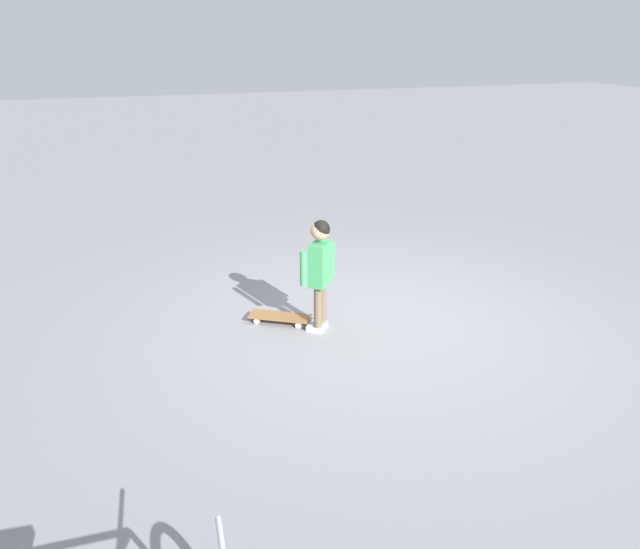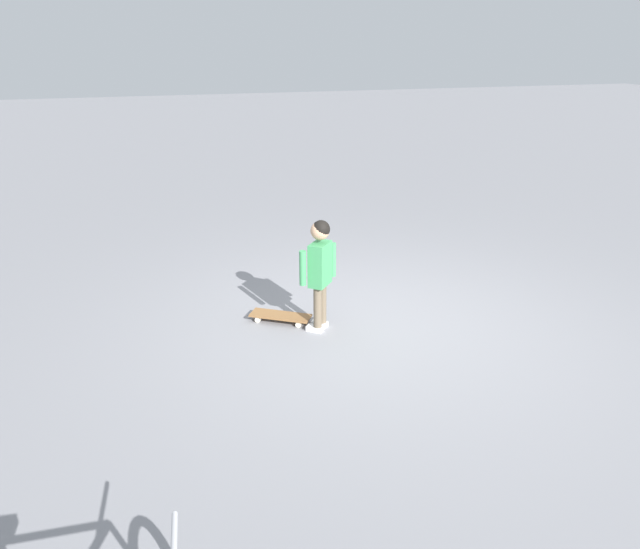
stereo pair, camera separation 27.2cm
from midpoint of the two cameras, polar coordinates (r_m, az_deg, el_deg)
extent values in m
plane|color=gray|center=(6.00, 6.89, -4.62)|extent=(50.00, 50.00, 0.00)
cylinder|color=brown|center=(5.73, 1.14, -3.09)|extent=(0.08, 0.08, 0.42)
cube|color=white|center=(5.83, 0.85, -4.97)|extent=(0.17, 0.16, 0.05)
cylinder|color=brown|center=(5.82, 1.55, -2.68)|extent=(0.08, 0.08, 0.42)
cube|color=white|center=(5.92, 1.26, -4.54)|extent=(0.17, 0.16, 0.05)
cube|color=#3F9959|center=(5.62, 1.39, 0.94)|extent=(0.26, 0.27, 0.40)
cylinder|color=#3F9959|center=(5.52, -0.18, 0.57)|extent=(0.06, 0.06, 0.32)
cylinder|color=#3F9959|center=(5.74, 2.53, 1.34)|extent=(0.06, 0.06, 0.32)
sphere|color=tan|center=(5.52, 1.41, 4.01)|extent=(0.17, 0.17, 0.17)
sphere|color=black|center=(5.51, 1.51, 4.15)|extent=(0.16, 0.16, 0.16)
cube|color=olive|center=(6.00, -2.33, -3.77)|extent=(0.59, 0.47, 0.02)
cube|color=#B7B7BC|center=(6.07, -4.17, -3.67)|extent=(0.08, 0.11, 0.02)
cube|color=#B7B7BC|center=(5.95, -0.45, -4.12)|extent=(0.08, 0.11, 0.02)
cylinder|color=beige|center=(6.01, -4.40, -4.15)|extent=(0.06, 0.06, 0.06)
cylinder|color=beige|center=(6.14, -3.93, -3.58)|extent=(0.06, 0.06, 0.06)
cylinder|color=beige|center=(5.90, -0.65, -4.62)|extent=(0.06, 0.06, 0.06)
cylinder|color=beige|center=(6.03, -0.25, -4.02)|extent=(0.06, 0.06, 0.06)
camera|label=1|loc=(0.14, -88.62, 0.53)|focal=35.08mm
camera|label=2|loc=(0.14, 91.38, -0.53)|focal=35.08mm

